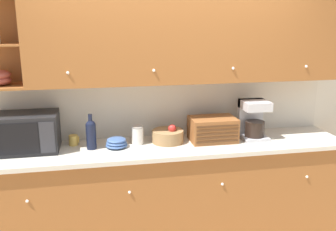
# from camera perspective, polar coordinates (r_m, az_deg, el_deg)

# --- Properties ---
(ground_plane) EXTENTS (24.00, 24.00, 0.00)m
(ground_plane) POSITION_cam_1_polar(r_m,az_deg,el_deg) (4.17, -0.60, -15.54)
(ground_plane) COLOR tan
(wall_back) EXTENTS (5.71, 0.06, 2.60)m
(wall_back) POSITION_cam_1_polar(r_m,az_deg,el_deg) (3.72, -0.74, 2.28)
(wall_back) COLOR beige
(wall_back) RESTS_ON ground_plane
(counter_unit) EXTENTS (3.33, 0.65, 0.96)m
(counter_unit) POSITION_cam_1_polar(r_m,az_deg,el_deg) (3.67, 0.29, -11.47)
(counter_unit) COLOR #935628
(counter_unit) RESTS_ON ground_plane
(backsplash_panel) EXTENTS (3.31, 0.01, 0.56)m
(backsplash_panel) POSITION_cam_1_polar(r_m,az_deg,el_deg) (3.70, -0.63, 1.23)
(backsplash_panel) COLOR beige
(backsplash_panel) RESTS_ON counter_unit
(upper_cabinets) EXTENTS (3.31, 0.37, 0.76)m
(upper_cabinets) POSITION_cam_1_polar(r_m,az_deg,el_deg) (3.48, 2.65, 11.34)
(upper_cabinets) COLOR #935628
(upper_cabinets) RESTS_ON backsplash_panel
(microwave) EXTENTS (0.56, 0.38, 0.34)m
(microwave) POSITION_cam_1_polar(r_m,az_deg,el_deg) (3.51, -20.85, -2.43)
(microwave) COLOR black
(microwave) RESTS_ON counter_unit
(mug) EXTENTS (0.09, 0.08, 0.09)m
(mug) POSITION_cam_1_polar(r_m,az_deg,el_deg) (3.56, -14.17, -3.66)
(mug) COLOR gold
(mug) RESTS_ON counter_unit
(wine_bottle) EXTENTS (0.09, 0.09, 0.32)m
(wine_bottle) POSITION_cam_1_polar(r_m,az_deg,el_deg) (3.40, -11.66, -2.65)
(wine_bottle) COLOR black
(wine_bottle) RESTS_ON counter_unit
(bowl_stack_on_counter) EXTENTS (0.20, 0.20, 0.09)m
(bowl_stack_on_counter) POSITION_cam_1_polar(r_m,az_deg,el_deg) (3.42, -7.86, -4.14)
(bowl_stack_on_counter) COLOR #3D5B93
(bowl_stack_on_counter) RESTS_ON counter_unit
(storage_canister) EXTENTS (0.11, 0.11, 0.17)m
(storage_canister) POSITION_cam_1_polar(r_m,az_deg,el_deg) (3.48, -4.67, -3.00)
(storage_canister) COLOR silver
(storage_canister) RESTS_ON counter_unit
(fruit_basket) EXTENTS (0.30, 0.30, 0.18)m
(fruit_basket) POSITION_cam_1_polar(r_m,az_deg,el_deg) (3.53, -0.01, -3.13)
(fruit_basket) COLOR #937047
(fruit_basket) RESTS_ON counter_unit
(bread_box) EXTENTS (0.43, 0.30, 0.23)m
(bread_box) POSITION_cam_1_polar(r_m,az_deg,el_deg) (3.58, 6.82, -2.09)
(bread_box) COLOR brown
(bread_box) RESTS_ON counter_unit
(coffee_maker) EXTENTS (0.25, 0.26, 0.38)m
(coffee_maker) POSITION_cam_1_polar(r_m,az_deg,el_deg) (3.72, 12.85, -0.55)
(coffee_maker) COLOR #B7B7BC
(coffee_maker) RESTS_ON counter_unit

